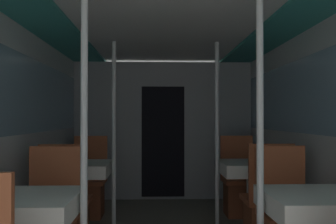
# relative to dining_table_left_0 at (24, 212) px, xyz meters

# --- Properties ---
(wall_left) EXTENTS (0.05, 6.63, 2.06)m
(wall_left) POSITION_rel_dining_table_left_0_xyz_m (-0.41, 0.95, 0.47)
(wall_left) COLOR silver
(wall_left) RESTS_ON ground_plane
(wall_right) EXTENTS (0.05, 6.63, 2.06)m
(wall_right) POSITION_rel_dining_table_left_0_xyz_m (2.30, 0.95, 0.47)
(wall_right) COLOR silver
(wall_right) RESTS_ON ground_plane
(ceiling_panel) EXTENTS (2.71, 6.63, 0.07)m
(ceiling_panel) POSITION_rel_dining_table_left_0_xyz_m (0.94, 0.95, 1.47)
(ceiling_panel) COLOR silver
(ceiling_panel) RESTS_ON wall_left
(bulkhead_far) EXTENTS (2.66, 0.09, 2.06)m
(bulkhead_far) POSITION_rel_dining_table_left_0_xyz_m (0.94, 3.24, 0.39)
(bulkhead_far) COLOR gray
(bulkhead_far) RESTS_ON ground_plane
(dining_table_left_0) EXTENTS (0.67, 0.67, 0.73)m
(dining_table_left_0) POSITION_rel_dining_table_left_0_xyz_m (0.00, 0.00, 0.00)
(dining_table_left_0) COLOR #4C4C51
(dining_table_left_0) RESTS_ON ground_plane
(support_pole_left_0) EXTENTS (0.05, 0.05, 2.06)m
(support_pole_left_0) POSITION_rel_dining_table_left_0_xyz_m (0.38, 0.00, 0.40)
(support_pole_left_0) COLOR silver
(support_pole_left_0) RESTS_ON ground_plane
(dining_table_left_1) EXTENTS (0.67, 0.67, 0.73)m
(dining_table_left_1) POSITION_rel_dining_table_left_0_xyz_m (0.00, 1.70, 0.00)
(dining_table_left_1) COLOR #4C4C51
(dining_table_left_1) RESTS_ON ground_plane
(chair_left_near_1) EXTENTS (0.42, 0.42, 0.99)m
(chair_left_near_1) POSITION_rel_dining_table_left_0_xyz_m (0.00, 1.13, -0.33)
(chair_left_near_1) COLOR brown
(chair_left_near_1) RESTS_ON ground_plane
(chair_left_far_1) EXTENTS (0.42, 0.42, 0.99)m
(chair_left_far_1) POSITION_rel_dining_table_left_0_xyz_m (0.00, 2.27, -0.33)
(chair_left_far_1) COLOR brown
(chair_left_far_1) RESTS_ON ground_plane
(support_pole_left_1) EXTENTS (0.05, 0.05, 2.06)m
(support_pole_left_1) POSITION_rel_dining_table_left_0_xyz_m (0.38, 1.70, 0.40)
(support_pole_left_1) COLOR silver
(support_pole_left_1) RESTS_ON ground_plane
(dining_table_right_0) EXTENTS (0.67, 0.67, 0.73)m
(dining_table_right_0) POSITION_rel_dining_table_left_0_xyz_m (1.88, 0.00, 0.00)
(dining_table_right_0) COLOR #4C4C51
(dining_table_right_0) RESTS_ON ground_plane
(support_pole_right_0) EXTENTS (0.05, 0.05, 2.06)m
(support_pole_right_0) POSITION_rel_dining_table_left_0_xyz_m (1.51, 0.00, 0.40)
(support_pole_right_0) COLOR silver
(support_pole_right_0) RESTS_ON ground_plane
(dining_table_right_1) EXTENTS (0.67, 0.67, 0.73)m
(dining_table_right_1) POSITION_rel_dining_table_left_0_xyz_m (1.88, 1.70, 0.00)
(dining_table_right_1) COLOR #4C4C51
(dining_table_right_1) RESTS_ON ground_plane
(chair_right_near_1) EXTENTS (0.42, 0.42, 0.99)m
(chair_right_near_1) POSITION_rel_dining_table_left_0_xyz_m (1.88, 1.13, -0.33)
(chair_right_near_1) COLOR brown
(chair_right_near_1) RESTS_ON ground_plane
(chair_right_far_1) EXTENTS (0.42, 0.42, 0.99)m
(chair_right_far_1) POSITION_rel_dining_table_left_0_xyz_m (1.88, 2.27, -0.33)
(chair_right_far_1) COLOR brown
(chair_right_far_1) RESTS_ON ground_plane
(support_pole_right_1) EXTENTS (0.05, 0.05, 2.06)m
(support_pole_right_1) POSITION_rel_dining_table_left_0_xyz_m (1.51, 1.70, 0.40)
(support_pole_right_1) COLOR silver
(support_pole_right_1) RESTS_ON ground_plane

